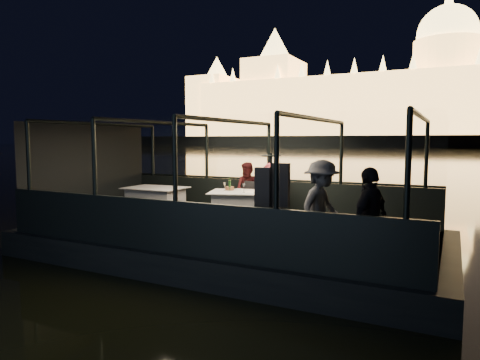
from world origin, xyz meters
The scene contains 30 objects.
river_water centered at (0.00, 80.00, 0.00)m, with size 500.00×500.00×0.00m, color black.
boat_hull centered at (0.00, 0.00, 0.00)m, with size 8.60×4.40×1.00m, color black.
boat_deck centered at (0.00, 0.00, 0.48)m, with size 8.00×4.00×0.04m, color black.
gunwale_port centered at (0.00, 2.00, 0.95)m, with size 8.00×0.08×0.90m, color black.
gunwale_starboard centered at (0.00, -2.00, 0.95)m, with size 8.00×0.08×0.90m, color black.
cabin_glass_port centered at (0.00, 2.00, 2.10)m, with size 8.00×0.02×1.40m, color #99B2B2, non-canonical shape.
cabin_glass_starboard centered at (0.00, -2.00, 2.10)m, with size 8.00×0.02×1.40m, color #99B2B2, non-canonical shape.
cabin_roof_glass centered at (0.00, 0.00, 2.80)m, with size 8.00×4.00×0.02m, color #99B2B2, non-canonical shape.
end_wall_fore centered at (-4.00, 0.00, 1.65)m, with size 0.02×4.00×2.30m, color black, non-canonical shape.
end_wall_aft centered at (4.00, 0.00, 1.65)m, with size 0.02×4.00×2.30m, color black, non-canonical shape.
canopy_ribs centered at (0.00, 0.00, 1.65)m, with size 8.00×4.00×2.30m, color black, non-canonical shape.
embankment centered at (0.00, 210.00, 1.00)m, with size 400.00×140.00×6.00m, color #423D33.
parliament_building centered at (0.00, 175.00, 29.00)m, with size 220.00×32.00×60.00m, color #F2D18C, non-canonical shape.
dining_table_central centered at (-0.07, 0.67, 0.89)m, with size 1.45×1.05×0.77m, color white.
dining_table_aft centered at (-2.42, 0.59, 0.89)m, with size 1.42×1.03×0.76m, color white.
chair_port_left centered at (-0.18, 1.27, 0.95)m, with size 0.43×0.43×0.91m, color black.
chair_port_right centered at (0.48, 1.15, 0.95)m, with size 0.43×0.43×0.91m, color black.
coat_stand centered at (1.46, -1.38, 1.40)m, with size 0.47×0.38×1.70m, color black, non-canonical shape.
person_woman_coral centered at (0.20, 1.52, 1.25)m, with size 0.49×0.33×1.37m, color #E85461.
person_man_maroon centered at (-0.34, 1.53, 1.25)m, with size 0.66×0.51×1.37m, color #391011.
passenger_stripe centered at (2.20, -0.99, 1.35)m, with size 1.03×0.58×1.59m, color silver.
passenger_dark centered at (3.08, -1.59, 1.35)m, with size 0.90×0.38×1.53m, color black.
wine_bottle centered at (-0.42, 0.72, 1.42)m, with size 0.06×0.06×0.29m, color #143312.
bread_basket centered at (-0.46, 0.78, 1.31)m, with size 0.21×0.21×0.08m, color brown.
amber_candle centered at (0.18, 0.87, 1.31)m, with size 0.05×0.05×0.07m, color #FF8D3F.
plate_near centered at (0.32, 0.68, 1.27)m, with size 0.24×0.24×0.02m, color silver.
plate_far centered at (-0.31, 0.98, 1.27)m, with size 0.22×0.22×0.01m, color white.
wine_glass_white centered at (-0.51, 0.64, 1.36)m, with size 0.06×0.06×0.18m, color white, non-canonical shape.
wine_glass_red centered at (0.26, 1.04, 1.36)m, with size 0.07×0.07×0.19m, color silver, non-canonical shape.
wine_glass_empty centered at (0.02, 0.54, 1.36)m, with size 0.06×0.06×0.19m, color silver, non-canonical shape.
Camera 1 is at (4.12, -7.82, 2.41)m, focal length 32.00 mm.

